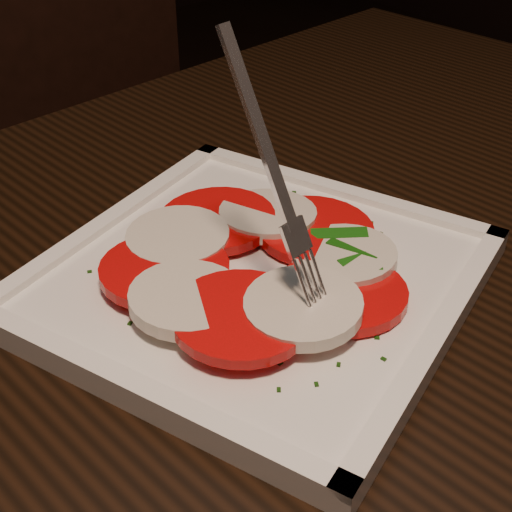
# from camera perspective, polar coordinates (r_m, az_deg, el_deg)

# --- Properties ---
(table) EXTENTS (1.29, 0.94, 0.75)m
(table) POSITION_cam_1_polar(r_m,az_deg,el_deg) (0.63, 3.66, -8.19)
(table) COLOR black
(table) RESTS_ON ground
(chair) EXTENTS (0.43, 0.43, 0.93)m
(chair) POSITION_cam_1_polar(r_m,az_deg,el_deg) (1.27, -12.30, 8.74)
(chair) COLOR black
(chair) RESTS_ON ground
(plate) EXTENTS (0.38, 0.38, 0.01)m
(plate) POSITION_cam_1_polar(r_m,az_deg,el_deg) (0.53, 0.00, -1.97)
(plate) COLOR white
(plate) RESTS_ON table
(caprese_salad) EXTENTS (0.23, 0.25, 0.03)m
(caprese_salad) POSITION_cam_1_polar(r_m,az_deg,el_deg) (0.52, 0.02, -0.46)
(caprese_salad) COLOR red
(caprese_salad) RESTS_ON plate
(fork) EXTENTS (0.05, 0.09, 0.17)m
(fork) POSITION_cam_1_polar(r_m,az_deg,el_deg) (0.46, 0.26, 7.46)
(fork) COLOR white
(fork) RESTS_ON caprese_salad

